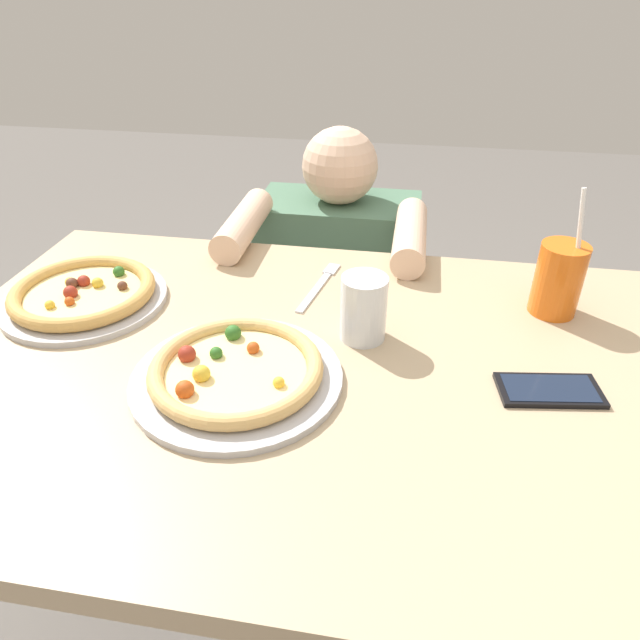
# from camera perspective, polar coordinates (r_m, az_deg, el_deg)

# --- Properties ---
(ground_plane) EXTENTS (8.00, 8.00, 0.00)m
(ground_plane) POSITION_cam_1_polar(r_m,az_deg,el_deg) (1.49, -0.89, -28.00)
(ground_plane) COLOR #66605B
(dining_table) EXTENTS (1.28, 0.85, 0.75)m
(dining_table) POSITION_cam_1_polar(r_m,az_deg,el_deg) (0.99, -1.20, -9.50)
(dining_table) COLOR tan
(dining_table) RESTS_ON ground
(pizza_near) EXTENTS (0.32, 0.32, 0.04)m
(pizza_near) POSITION_cam_1_polar(r_m,az_deg,el_deg) (0.88, -8.34, -5.12)
(pizza_near) COLOR #B7B7BC
(pizza_near) RESTS_ON dining_table
(pizza_far) EXTENTS (0.30, 0.30, 0.04)m
(pizza_far) POSITION_cam_1_polar(r_m,az_deg,el_deg) (1.15, -22.38, 2.40)
(pizza_far) COLOR #B7B7BC
(pizza_far) RESTS_ON dining_table
(drink_cup_colored) EXTENTS (0.08, 0.08, 0.23)m
(drink_cup_colored) POSITION_cam_1_polar(r_m,az_deg,el_deg) (1.10, 22.57, 3.78)
(drink_cup_colored) COLOR orange
(drink_cup_colored) RESTS_ON dining_table
(water_cup_clear) EXTENTS (0.08, 0.08, 0.11)m
(water_cup_clear) POSITION_cam_1_polar(r_m,az_deg,el_deg) (0.95, 4.33, 1.29)
(water_cup_clear) COLOR silver
(water_cup_clear) RESTS_ON dining_table
(fork) EXTENTS (0.06, 0.20, 0.00)m
(fork) POSITION_cam_1_polar(r_m,az_deg,el_deg) (1.13, 0.01, 3.56)
(fork) COLOR silver
(fork) RESTS_ON dining_table
(cell_phone) EXTENTS (0.16, 0.09, 0.01)m
(cell_phone) POSITION_cam_1_polar(r_m,az_deg,el_deg) (0.92, 21.78, -6.46)
(cell_phone) COLOR black
(cell_phone) RESTS_ON dining_table
(diner_seated) EXTENTS (0.44, 0.54, 0.95)m
(diner_seated) POSITION_cam_1_polar(r_m,az_deg,el_deg) (1.65, 1.67, 0.25)
(diner_seated) COLOR #333847
(diner_seated) RESTS_ON ground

